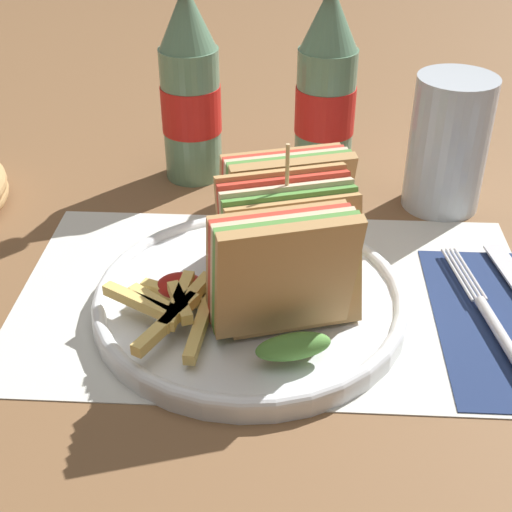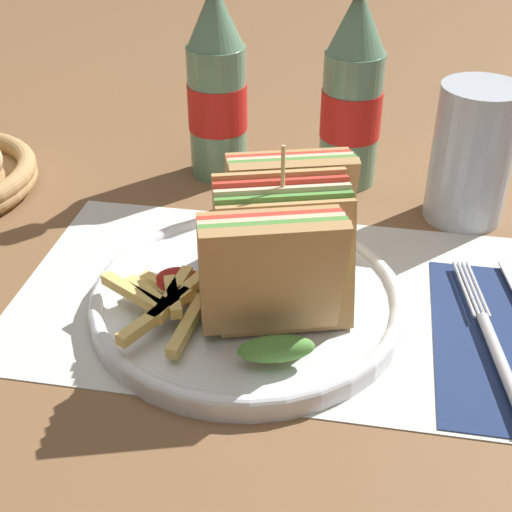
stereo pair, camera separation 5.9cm
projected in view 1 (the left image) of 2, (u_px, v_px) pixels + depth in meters
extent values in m
plane|color=brown|center=(251.00, 300.00, 0.60)|extent=(4.00, 4.00, 0.00)
cube|color=silver|center=(275.00, 296.00, 0.61)|extent=(0.44, 0.27, 0.00)
cylinder|color=white|center=(255.00, 303.00, 0.59)|extent=(0.26, 0.26, 0.01)
torus|color=white|center=(255.00, 296.00, 0.59)|extent=(0.26, 0.26, 0.01)
cube|color=tan|center=(287.00, 280.00, 0.50)|extent=(0.11, 0.06, 0.10)
cube|color=#518E3D|center=(283.00, 275.00, 0.51)|extent=(0.11, 0.06, 0.10)
cube|color=beige|center=(280.00, 270.00, 0.52)|extent=(0.11, 0.06, 0.10)
cube|color=red|center=(277.00, 266.00, 0.53)|extent=(0.11, 0.06, 0.10)
cube|color=tan|center=(274.00, 262.00, 0.53)|extent=(0.11, 0.06, 0.10)
ellipsoid|color=#518E3D|center=(293.00, 347.00, 0.51)|extent=(0.06, 0.04, 0.02)
cube|color=tan|center=(295.00, 267.00, 0.53)|extent=(0.11, 0.06, 0.10)
cube|color=#518E3D|center=(292.00, 258.00, 0.53)|extent=(0.11, 0.06, 0.10)
cube|color=beige|center=(289.00, 250.00, 0.54)|extent=(0.11, 0.06, 0.10)
cube|color=red|center=(286.00, 242.00, 0.55)|extent=(0.11, 0.06, 0.10)
cube|color=tan|center=(283.00, 234.00, 0.55)|extent=(0.11, 0.06, 0.10)
ellipsoid|color=#518E3D|center=(294.00, 305.00, 0.55)|extent=(0.06, 0.04, 0.02)
cube|color=tan|center=(289.00, 211.00, 0.58)|extent=(0.11, 0.06, 0.10)
cube|color=#518E3D|center=(286.00, 208.00, 0.59)|extent=(0.11, 0.06, 0.10)
cube|color=beige|center=(283.00, 205.00, 0.60)|extent=(0.11, 0.06, 0.10)
cube|color=red|center=(280.00, 202.00, 0.61)|extent=(0.11, 0.06, 0.10)
cube|color=tan|center=(278.00, 199.00, 0.62)|extent=(0.11, 0.06, 0.10)
ellipsoid|color=#518E3D|center=(295.00, 269.00, 0.59)|extent=(0.06, 0.04, 0.02)
cylinder|color=tan|center=(286.00, 224.00, 0.54)|extent=(0.00, 0.00, 0.13)
cube|color=#E5C166|center=(173.00, 293.00, 0.57)|extent=(0.05, 0.03, 0.01)
cube|color=#E5C166|center=(194.00, 292.00, 0.57)|extent=(0.06, 0.03, 0.01)
cube|color=#E5C166|center=(200.00, 328.00, 0.53)|extent=(0.02, 0.08, 0.01)
cube|color=#E5C166|center=(180.00, 302.00, 0.55)|extent=(0.03, 0.05, 0.01)
cube|color=#E5C166|center=(179.00, 300.00, 0.55)|extent=(0.02, 0.07, 0.01)
cube|color=#E5C166|center=(167.00, 323.00, 0.52)|extent=(0.04, 0.07, 0.01)
cube|color=#E5C166|center=(154.00, 302.00, 0.55)|extent=(0.04, 0.04, 0.01)
cube|color=#E5C166|center=(141.00, 303.00, 0.55)|extent=(0.07, 0.04, 0.01)
cube|color=#E5C166|center=(187.00, 301.00, 0.55)|extent=(0.03, 0.07, 0.01)
ellipsoid|color=maroon|center=(180.00, 285.00, 0.58)|extent=(0.04, 0.03, 0.01)
cylinder|color=silver|center=(508.00, 346.00, 0.54)|extent=(0.03, 0.12, 0.01)
cylinder|color=silver|center=(457.00, 274.00, 0.62)|extent=(0.02, 0.08, 0.00)
cylinder|color=silver|center=(461.00, 274.00, 0.62)|extent=(0.02, 0.08, 0.00)
cylinder|color=silver|center=(466.00, 273.00, 0.62)|extent=(0.02, 0.08, 0.00)
cylinder|color=silver|center=(470.00, 273.00, 0.62)|extent=(0.02, 0.08, 0.00)
cylinder|color=slate|center=(192.00, 115.00, 0.76)|extent=(0.06, 0.06, 0.14)
cylinder|color=red|center=(191.00, 108.00, 0.75)|extent=(0.06, 0.06, 0.05)
cone|color=slate|center=(186.00, 16.00, 0.70)|extent=(0.06, 0.06, 0.06)
cylinder|color=slate|center=(325.00, 116.00, 0.76)|extent=(0.06, 0.06, 0.14)
cylinder|color=red|center=(325.00, 109.00, 0.75)|extent=(0.06, 0.06, 0.05)
cone|color=slate|center=(330.00, 17.00, 0.70)|extent=(0.06, 0.06, 0.06)
cylinder|color=silver|center=(448.00, 144.00, 0.70)|extent=(0.08, 0.08, 0.14)
cylinder|color=black|center=(442.00, 184.00, 0.73)|extent=(0.07, 0.07, 0.05)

